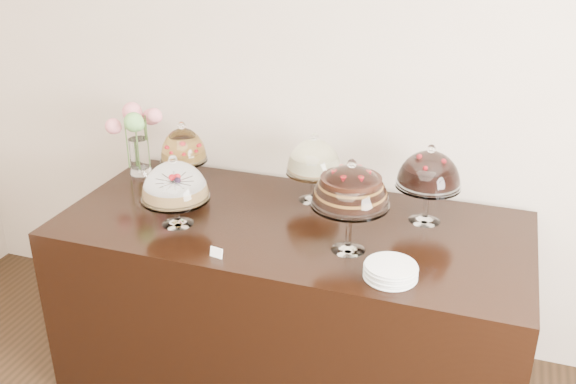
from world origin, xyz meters
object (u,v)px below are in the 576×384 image
(flower_vase, at_px, (137,132))
(cake_stand_cheesecake, at_px, (314,159))
(cake_stand_dark_choco, at_px, (429,172))
(cake_stand_sugar_sponge, at_px, (175,184))
(cake_stand_fruit_tart, at_px, (183,148))
(cake_stand_choco_layer, at_px, (351,189))
(plate_stack, at_px, (391,271))
(display_counter, at_px, (291,302))

(flower_vase, bearing_deg, cake_stand_cheesecake, -1.11)
(cake_stand_cheesecake, xyz_separation_m, cake_stand_dark_choco, (0.57, -0.05, 0.03))
(cake_stand_sugar_sponge, xyz_separation_m, cake_stand_fruit_tart, (-0.18, 0.42, 0.01))
(cake_stand_choco_layer, xyz_separation_m, cake_stand_cheesecake, (-0.29, 0.44, -0.07))
(flower_vase, distance_m, plate_stack, 1.66)
(display_counter, height_order, cake_stand_cheesecake, cake_stand_cheesecake)
(display_counter, xyz_separation_m, plate_stack, (0.53, -0.33, 0.48))
(cake_stand_sugar_sponge, distance_m, cake_stand_dark_choco, 1.17)
(display_counter, relative_size, cake_stand_fruit_tart, 6.26)
(cake_stand_cheesecake, distance_m, flower_vase, 1.01)
(cake_stand_cheesecake, relative_size, plate_stack, 1.68)
(cake_stand_sugar_sponge, relative_size, cake_stand_dark_choco, 0.89)
(display_counter, relative_size, cake_stand_choco_layer, 5.19)
(cake_stand_cheesecake, bearing_deg, cake_stand_fruit_tart, -176.63)
(display_counter, height_order, cake_stand_dark_choco, cake_stand_dark_choco)
(cake_stand_sugar_sponge, distance_m, cake_stand_choco_layer, 0.82)
(display_counter, bearing_deg, plate_stack, -31.97)
(display_counter, distance_m, cake_stand_sugar_sponge, 0.84)
(display_counter, distance_m, flower_vase, 1.24)
(cake_stand_cheesecake, bearing_deg, cake_stand_sugar_sponge, -138.69)
(cake_stand_fruit_tart, xyz_separation_m, plate_stack, (1.21, -0.57, -0.18))
(cake_stand_dark_choco, relative_size, cake_stand_fruit_tart, 1.09)
(display_counter, relative_size, cake_stand_cheesecake, 6.17)
(flower_vase, bearing_deg, cake_stand_fruit_tart, -11.23)
(flower_vase, relative_size, plate_stack, 1.84)
(plate_stack, bearing_deg, cake_stand_fruit_tart, 154.79)
(cake_stand_choco_layer, bearing_deg, display_counter, 152.55)
(cake_stand_dark_choco, height_order, cake_stand_fruit_tart, cake_stand_dark_choco)
(display_counter, xyz_separation_m, cake_stand_fruit_tart, (-0.68, 0.24, 0.66))
(cake_stand_cheesecake, bearing_deg, display_counter, -94.64)
(display_counter, height_order, cake_stand_fruit_tart, cake_stand_fruit_tart)
(cake_stand_fruit_tart, bearing_deg, flower_vase, 168.77)
(cake_stand_dark_choco, relative_size, flower_vase, 0.98)
(cake_stand_sugar_sponge, relative_size, cake_stand_cheesecake, 0.96)
(cake_stand_dark_choco, bearing_deg, display_counter, -159.09)
(cake_stand_cheesecake, distance_m, plate_stack, 0.82)
(cake_stand_sugar_sponge, xyz_separation_m, cake_stand_dark_choco, (1.09, 0.41, 0.05))
(cake_stand_choco_layer, xyz_separation_m, flower_vase, (-1.30, 0.46, -0.05))
(cake_stand_dark_choco, distance_m, cake_stand_fruit_tart, 1.27)
(plate_stack, bearing_deg, cake_stand_sugar_sponge, 171.79)
(cake_stand_fruit_tart, distance_m, flower_vase, 0.31)
(cake_stand_cheesecake, distance_m, cake_stand_fruit_tart, 0.70)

